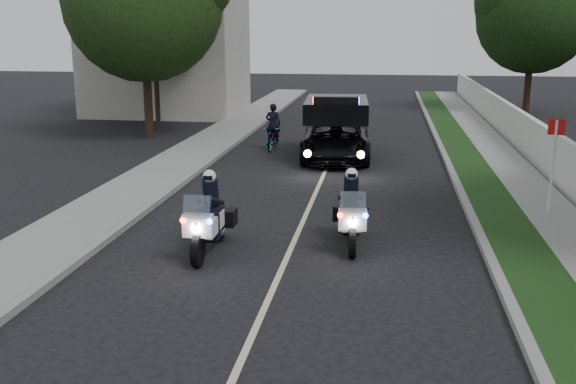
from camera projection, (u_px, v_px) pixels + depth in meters
name	position (u px, v px, depth m)	size (l,w,h in m)	color
ground	(252.00, 336.00, 10.07)	(120.00, 120.00, 0.00)	black
curb_right	(459.00, 188.00, 19.06)	(0.20, 60.00, 0.15)	gray
grass_verge	(484.00, 189.00, 18.96)	(1.20, 60.00, 0.16)	#193814
sidewalk_right	(530.00, 191.00, 18.77)	(1.40, 60.00, 0.16)	gray
property_wall	(569.00, 169.00, 18.47)	(0.22, 60.00, 1.50)	beige
curb_left	(187.00, 179.00, 20.23)	(0.20, 60.00, 0.15)	gray
sidewalk_left	(153.00, 178.00, 20.39)	(2.00, 60.00, 0.16)	gray
building_far	(166.00, 49.00, 35.60)	(8.00, 6.00, 7.00)	#A8A396
lane_marking	(319.00, 186.00, 19.66)	(0.12, 50.00, 0.01)	#BFB78C
police_moto_left	(210.00, 252.00, 13.85)	(0.72, 2.06, 1.76)	white
police_moto_right	(350.00, 245.00, 14.32)	(0.69, 1.99, 1.69)	silver
police_suv	(335.00, 159.00, 23.78)	(2.38, 5.15, 2.50)	black
bicycle	(273.00, 150.00, 25.57)	(0.61, 1.75, 0.92)	black
cyclist	(273.00, 150.00, 25.57)	(0.58, 0.38, 1.60)	black
sign_post	(548.00, 218.00, 16.32)	(0.40, 0.40, 2.56)	#A5100B
tree_right_e	(525.00, 114.00, 36.33)	(6.08, 6.08, 10.14)	#173310
tree_left_near	(150.00, 138.00, 28.29)	(6.64, 6.64, 11.06)	#214015
tree_left_far	(159.00, 121.00, 33.63)	(6.36, 6.36, 10.59)	black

